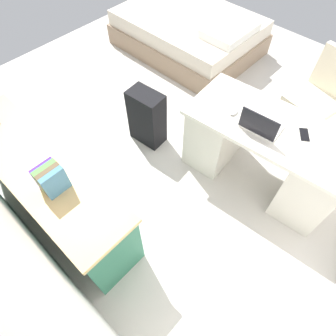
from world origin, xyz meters
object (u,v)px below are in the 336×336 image
object	(u,v)px
bed	(189,33)
laptop	(260,125)
office_chair	(315,102)
suitcase_black	(147,118)
credenza	(51,190)
computer_mouse	(234,112)
desk	(263,153)
cell_phone_near_laptop	(304,134)

from	to	relation	value
bed	laptop	size ratio (longest dim) A/B	5.81
office_chair	suitcase_black	bearing A→B (deg)	46.84
suitcase_black	laptop	bearing A→B (deg)	-172.18
bed	suitcase_black	xyz separation A→B (m)	(-0.83, 1.64, 0.07)
office_chair	credenza	size ratio (longest dim) A/B	0.52
office_chair	computer_mouse	distance (m)	1.13
desk	computer_mouse	world-z (taller)	computer_mouse
laptop	cell_phone_near_laptop	distance (m)	0.36
credenza	suitcase_black	bearing A→B (deg)	-87.42
desk	bed	bearing A→B (deg)	-32.81
desk	laptop	size ratio (longest dim) A/B	4.55
desk	laptop	bearing A→B (deg)	57.75
office_chair	credenza	xyz separation A→B (m)	(1.14, 2.46, -0.06)
credenza	bed	bearing A→B (deg)	-72.70
bed	suitcase_black	world-z (taller)	suitcase_black
computer_mouse	suitcase_black	bearing A→B (deg)	12.94
desk	cell_phone_near_laptop	bearing A→B (deg)	-159.97
desk	suitcase_black	xyz separation A→B (m)	(1.15, 0.36, -0.07)
desk	office_chair	distance (m)	0.91
bed	laptop	world-z (taller)	laptop
credenza	cell_phone_near_laptop	bearing A→B (deg)	-129.05
cell_phone_near_laptop	desk	bearing A→B (deg)	-14.86
suitcase_black	cell_phone_near_laptop	world-z (taller)	cell_phone_near_laptop
office_chair	laptop	distance (m)	1.10
office_chair	cell_phone_near_laptop	size ratio (longest dim) A/B	6.91
office_chair	bed	world-z (taller)	office_chair
credenza	computer_mouse	distance (m)	1.68
office_chair	computer_mouse	xyz separation A→B (m)	(0.38, 1.01, 0.33)
credenza	bed	xyz separation A→B (m)	(0.88, -2.83, -0.12)
bed	suitcase_black	size ratio (longest dim) A/B	3.05
office_chair	suitcase_black	world-z (taller)	office_chair
bed	cell_phone_near_laptop	bearing A→B (deg)	151.50
desk	laptop	xyz separation A→B (m)	(0.07, 0.12, 0.40)
desk	credenza	distance (m)	1.90
suitcase_black	cell_phone_near_laptop	xyz separation A→B (m)	(-1.38, -0.44, 0.43)
office_chair	bed	xyz separation A→B (m)	(2.02, -0.36, -0.18)
desk	computer_mouse	bearing A→B (deg)	16.52
office_chair	laptop	world-z (taller)	same
laptop	cell_phone_near_laptop	world-z (taller)	laptop
laptop	computer_mouse	distance (m)	0.27
desk	laptop	world-z (taller)	laptop
office_chair	cell_phone_near_laptop	distance (m)	0.91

